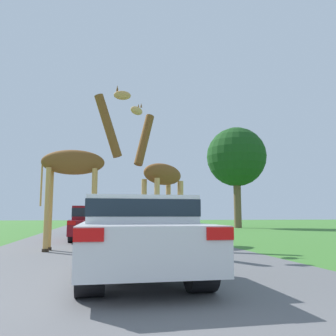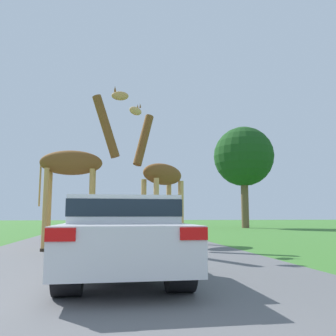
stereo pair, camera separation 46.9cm
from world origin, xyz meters
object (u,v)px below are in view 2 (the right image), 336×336
at_px(car_lead_maroon, 123,234).
at_px(car_queue_right, 124,219).
at_px(giraffe_companion, 77,164).
at_px(car_far_ahead, 94,222).
at_px(tree_centre_back, 244,157).
at_px(giraffe_near_road, 161,178).
at_px(car_queue_left, 92,222).

xyz_separation_m(car_lead_maroon, car_queue_right, (0.92, 21.88, 0.01)).
bearing_deg(giraffe_companion, car_far_ahead, 176.68).
xyz_separation_m(car_queue_right, tree_centre_back, (10.32, 1.05, 5.37)).
distance_m(giraffe_near_road, car_lead_maroon, 7.47).
relative_size(car_queue_right, car_far_ahead, 1.13).
bearing_deg(tree_centre_back, car_queue_right, -174.20).
relative_size(giraffe_companion, tree_centre_back, 0.60).
xyz_separation_m(giraffe_near_road, car_queue_right, (-0.74, 14.81, -1.72)).
distance_m(car_lead_maroon, car_queue_left, 15.92).
xyz_separation_m(giraffe_near_road, car_lead_maroon, (-1.66, -7.07, -1.73)).
relative_size(car_far_ahead, tree_centre_back, 0.48).
bearing_deg(car_lead_maroon, giraffe_companion, 103.88).
relative_size(car_lead_maroon, tree_centre_back, 0.46).
height_order(car_queue_left, car_far_ahead, car_far_ahead).
bearing_deg(giraffe_companion, car_queue_left, -178.46).
height_order(giraffe_companion, car_queue_left, giraffe_companion).
distance_m(car_queue_left, tree_centre_back, 15.35).
height_order(car_queue_left, tree_centre_back, tree_centre_back).
height_order(giraffe_near_road, car_queue_left, giraffe_near_road).
bearing_deg(giraffe_companion, tree_centre_back, 146.44).
bearing_deg(car_far_ahead, giraffe_companion, -94.99).
bearing_deg(car_lead_maroon, car_far_ahead, 95.21).
bearing_deg(tree_centre_back, car_queue_left, -150.55).
bearing_deg(car_queue_left, tree_centre_back, 29.45).
relative_size(giraffe_near_road, car_far_ahead, 1.20).
relative_size(car_lead_maroon, car_queue_left, 0.83).
distance_m(giraffe_companion, car_queue_left, 10.85).
xyz_separation_m(car_lead_maroon, car_queue_left, (-1.26, 15.87, -0.06)).
xyz_separation_m(giraffe_companion, car_far_ahead, (0.40, 4.55, -1.89)).
height_order(giraffe_companion, car_lead_maroon, giraffe_companion).
bearing_deg(car_lead_maroon, car_queue_left, 94.54).
xyz_separation_m(car_queue_left, car_far_ahead, (0.37, -6.12, 0.09)).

